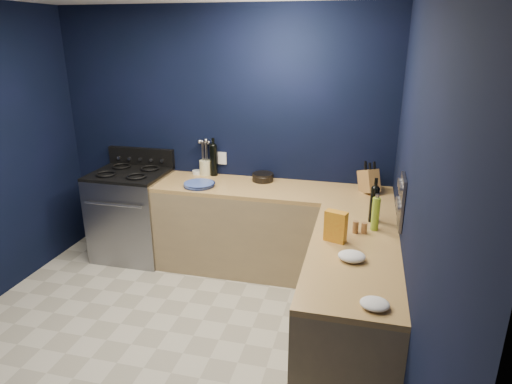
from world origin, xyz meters
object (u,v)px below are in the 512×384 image
(plate_stack, at_px, (199,185))
(utensil_crock, at_px, (205,168))
(knife_block, at_px, (369,181))
(crouton_bag, at_px, (336,226))
(gas_range, at_px, (133,216))

(plate_stack, xyz_separation_m, utensil_crock, (-0.07, 0.39, 0.06))
(plate_stack, relative_size, knife_block, 1.37)
(knife_block, height_order, crouton_bag, knife_block)
(plate_stack, height_order, utensil_crock, utensil_crock)
(crouton_bag, bearing_deg, gas_range, 173.15)
(plate_stack, xyz_separation_m, crouton_bag, (1.40, -0.93, 0.10))
(gas_range, bearing_deg, knife_block, 2.60)
(plate_stack, bearing_deg, utensil_crock, 100.39)
(gas_range, relative_size, crouton_bag, 4.04)
(plate_stack, xyz_separation_m, knife_block, (1.62, 0.23, 0.09))
(utensil_crock, distance_m, knife_block, 1.70)
(utensil_crock, relative_size, knife_block, 0.72)
(gas_range, height_order, knife_block, knife_block)
(crouton_bag, bearing_deg, knife_block, 97.40)
(gas_range, xyz_separation_m, crouton_bag, (2.22, -1.04, 0.55))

